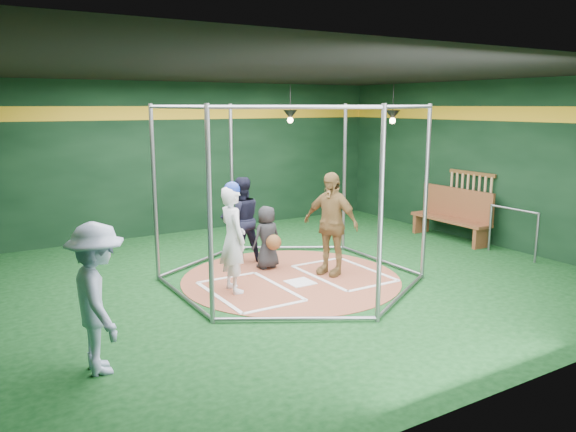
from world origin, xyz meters
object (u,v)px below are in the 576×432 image
batter_figure (233,237)px  umpire (241,220)px  visitor_leopard (330,224)px  dugout_bench (453,214)px

batter_figure → umpire: (0.91, 1.52, -0.07)m
batter_figure → visitor_leopard: visitor_leopard is taller
batter_figure → visitor_leopard: bearing=-1.2°
batter_figure → dugout_bench: bearing=6.8°
batter_figure → dugout_bench: (5.78, 0.69, -0.31)m
batter_figure → visitor_leopard: size_ratio=0.98×
umpire → dugout_bench: bearing=-179.3°
dugout_bench → visitor_leopard: bearing=-169.4°
visitor_leopard → dugout_bench: size_ratio=0.92×
umpire → visitor_leopard: bearing=132.4°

